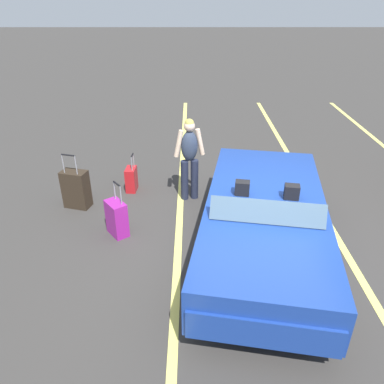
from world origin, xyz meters
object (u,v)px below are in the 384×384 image
at_px(convertible_car, 264,230).
at_px(suitcase_medium_bright, 117,218).
at_px(suitcase_small_carryon, 131,179).
at_px(suitcase_large_black, 76,189).
at_px(traveler_person, 189,155).

relative_size(convertible_car, suitcase_medium_bright, 4.54).
distance_m(suitcase_medium_bright, suitcase_small_carryon, 1.60).
distance_m(suitcase_large_black, suitcase_small_carryon, 1.16).
xyz_separation_m(suitcase_large_black, suitcase_medium_bright, (0.95, 0.93, -0.06)).
height_order(convertible_car, suitcase_small_carryon, convertible_car).
relative_size(suitcase_medium_bright, suitcase_small_carryon, 1.19).
bearing_deg(convertible_car, suitcase_large_black, -107.84).
relative_size(suitcase_large_black, suitcase_medium_bright, 1.16).
relative_size(convertible_car, traveler_person, 2.65).
xyz_separation_m(convertible_car, traveler_person, (-2.03, -1.11, 0.34)).
bearing_deg(suitcase_small_carryon, suitcase_large_black, 38.28).
relative_size(suitcase_small_carryon, traveler_person, 0.49).
bearing_deg(traveler_person, convertible_car, 16.57).
distance_m(suitcase_small_carryon, traveler_person, 1.43).
relative_size(suitcase_medium_bright, traveler_person, 0.58).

